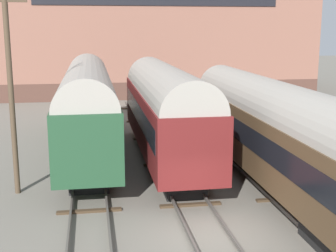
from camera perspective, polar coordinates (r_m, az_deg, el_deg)
The scene contains 9 objects.
ground_plane at distance 17.19m, azimuth 4.91°, elevation -13.33°, with size 200.00×200.00×0.00m, color #6B665B.
track_left at distance 16.67m, azimuth -9.60°, elevation -13.75°, with size 2.60×60.00×0.26m.
track_middle at distance 17.13m, azimuth 4.92°, elevation -12.90°, with size 2.60×60.00×0.26m.
track_right at distance 18.54m, azimuth 17.83°, elevation -11.46°, with size 2.60×60.00×0.26m.
train_car_green at distance 27.49m, azimuth -9.78°, elevation 2.90°, with size 2.98×18.19×5.39m.
train_car_brown at distance 21.76m, azimuth 12.77°, elevation -0.21°, with size 2.90×18.69×4.99m.
train_car_maroon at distance 25.46m, azimuth -0.33°, elevation 2.24°, with size 3.04×15.19×5.34m.
utility_pole at distance 21.27m, azimuth -18.66°, elevation 4.89°, with size 1.80×0.24×9.55m.
warehouse_building at distance 54.70m, azimuth -2.23°, elevation 13.82°, with size 34.87×13.88×18.20m.
Camera 1 is at (-3.92, -15.04, 7.33)m, focal length 50.00 mm.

